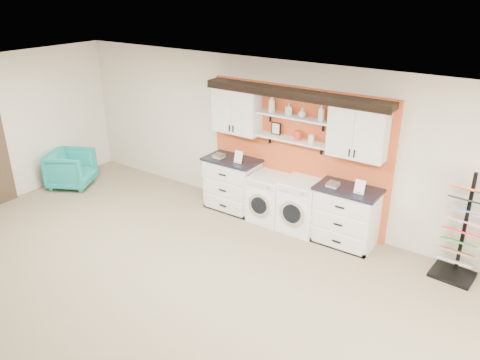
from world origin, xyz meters
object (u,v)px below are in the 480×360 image
Objects in this scene: armchair at (71,169)px; washer at (269,198)px; base_cabinet_left at (233,184)px; base_cabinet_right at (346,216)px; dryer at (302,205)px; sample_rack at (459,245)px.

washer is at bearing -104.39° from armchair.
base_cabinet_right is (2.26, 0.00, -0.00)m from base_cabinet_left.
armchair is (-5.63, -1.07, -0.11)m from base_cabinet_right.
washer is (0.81, -0.00, -0.07)m from base_cabinet_left.
washer is at bearing -179.87° from base_cabinet_right.
dryer is at bearing -179.76° from base_cabinet_right.
sample_rack is at bearing 0.68° from washer.
base_cabinet_left is 1.12× the size of dryer.
armchair is (-7.33, -1.11, -0.13)m from sample_rack.
base_cabinet_right reaches higher than washer.
base_cabinet_right is at bearing -107.95° from armchair.
base_cabinet_left reaches higher than washer.
dryer is (-0.81, -0.00, -0.04)m from base_cabinet_right.
armchair is at bearing -165.64° from washer.
armchair is (-4.82, -1.07, -0.08)m from dryer.
sample_rack is 7.41m from armchair.
sample_rack is (1.70, 0.03, 0.02)m from base_cabinet_right.
washer is 1.02× the size of armchair.
armchair is at bearing -169.21° from base_cabinet_right.
sample_rack reaches higher than armchair.
base_cabinet_left is 1.01× the size of base_cabinet_right.
base_cabinet_left reaches higher than armchair.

